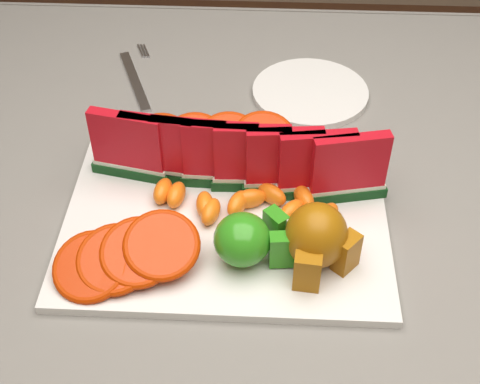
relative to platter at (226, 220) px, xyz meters
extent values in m
cube|color=brown|center=(0.05, 0.04, -0.03)|extent=(1.40, 0.90, 0.03)
cube|color=gray|center=(0.05, 0.04, -0.01)|extent=(1.52, 1.02, 0.01)
cube|color=gray|center=(0.05, 0.55, -0.10)|extent=(1.52, 0.01, 0.20)
cube|color=silver|center=(0.00, 0.00, 0.00)|extent=(0.40, 0.30, 0.01)
ellipsoid|color=#2A8314|center=(0.02, -0.07, 0.04)|extent=(0.08, 0.08, 0.06)
cube|color=#2A8314|center=(0.07, -0.07, 0.03)|extent=(0.03, 0.02, 0.04)
cube|color=beige|center=(0.07, -0.07, 0.03)|extent=(0.03, 0.01, 0.04)
cube|color=#2A8314|center=(0.06, -0.04, 0.03)|extent=(0.03, 0.03, 0.04)
cube|color=beige|center=(0.07, -0.04, 0.03)|extent=(0.02, 0.02, 0.04)
ellipsoid|color=olive|center=(0.11, -0.06, 0.05)|extent=(0.09, 0.09, 0.08)
cube|color=olive|center=(0.10, -0.10, 0.03)|extent=(0.03, 0.02, 0.05)
cube|color=olive|center=(0.14, -0.07, 0.03)|extent=(0.03, 0.04, 0.05)
cylinder|color=silver|center=(0.11, 0.28, 0.00)|extent=(0.21, 0.21, 0.01)
cube|color=silver|center=(-0.17, 0.30, 0.00)|extent=(0.08, 0.16, 0.00)
cube|color=silver|center=(-0.17, 0.39, 0.00)|extent=(0.02, 0.04, 0.00)
cube|color=silver|center=(-0.17, 0.39, 0.00)|extent=(0.02, 0.04, 0.00)
cube|color=silver|center=(-0.16, 0.39, 0.00)|extent=(0.02, 0.04, 0.00)
cube|color=#103D1A|center=(-0.13, 0.07, 0.01)|extent=(0.11, 0.04, 0.01)
cube|color=silver|center=(-0.13, 0.07, 0.02)|extent=(0.10, 0.04, 0.01)
cube|color=red|center=(-0.13, 0.07, 0.07)|extent=(0.10, 0.04, 0.08)
cube|color=#103D1A|center=(-0.09, 0.07, 0.01)|extent=(0.11, 0.04, 0.01)
cube|color=silver|center=(-0.09, 0.07, 0.02)|extent=(0.10, 0.03, 0.01)
cube|color=red|center=(-0.09, 0.07, 0.07)|extent=(0.10, 0.03, 0.08)
cube|color=#103D1A|center=(-0.05, 0.06, 0.01)|extent=(0.11, 0.03, 0.01)
cube|color=silver|center=(-0.05, 0.06, 0.02)|extent=(0.10, 0.03, 0.01)
cube|color=red|center=(-0.05, 0.06, 0.07)|extent=(0.10, 0.02, 0.08)
cube|color=#103D1A|center=(-0.01, 0.06, 0.01)|extent=(0.11, 0.02, 0.01)
cube|color=silver|center=(-0.01, 0.06, 0.02)|extent=(0.10, 0.02, 0.01)
cube|color=red|center=(-0.01, 0.06, 0.07)|extent=(0.10, 0.02, 0.08)
cube|color=#103D1A|center=(0.03, 0.06, 0.01)|extent=(0.11, 0.02, 0.01)
cube|color=silver|center=(0.03, 0.06, 0.02)|extent=(0.10, 0.02, 0.01)
cube|color=red|center=(0.03, 0.06, 0.07)|extent=(0.10, 0.02, 0.08)
cube|color=#103D1A|center=(0.07, 0.05, 0.01)|extent=(0.11, 0.03, 0.01)
cube|color=silver|center=(0.07, 0.05, 0.02)|extent=(0.10, 0.03, 0.01)
cube|color=red|center=(0.07, 0.05, 0.07)|extent=(0.10, 0.02, 0.08)
cube|color=#103D1A|center=(0.11, 0.05, 0.01)|extent=(0.11, 0.04, 0.01)
cube|color=silver|center=(0.11, 0.05, 0.02)|extent=(0.10, 0.03, 0.01)
cube|color=red|center=(0.11, 0.05, 0.07)|extent=(0.10, 0.03, 0.08)
cube|color=#103D1A|center=(0.15, 0.04, 0.01)|extent=(0.11, 0.04, 0.01)
cube|color=silver|center=(0.15, 0.04, 0.02)|extent=(0.10, 0.04, 0.01)
cube|color=red|center=(0.15, 0.04, 0.07)|extent=(0.10, 0.04, 0.08)
cylinder|color=#E56100|center=(-0.15, -0.10, 0.02)|extent=(0.09, 0.09, 0.04)
torus|color=#B65201|center=(-0.15, -0.10, 0.02)|extent=(0.11, 0.10, 0.04)
cylinder|color=#E56100|center=(-0.12, -0.09, 0.03)|extent=(0.09, 0.08, 0.04)
torus|color=#B65201|center=(-0.12, -0.09, 0.03)|extent=(0.10, 0.09, 0.04)
cylinder|color=#E56100|center=(-0.09, -0.09, 0.03)|extent=(0.08, 0.08, 0.04)
torus|color=#B65201|center=(-0.09, -0.09, 0.03)|extent=(0.09, 0.09, 0.04)
cylinder|color=#E56100|center=(-0.07, -0.08, 0.04)|extent=(0.09, 0.09, 0.04)
torus|color=#B65201|center=(-0.07, -0.08, 0.04)|extent=(0.10, 0.10, 0.04)
cylinder|color=#E56100|center=(-0.10, 0.13, 0.02)|extent=(0.08, 0.08, 0.03)
torus|color=#B65201|center=(-0.10, 0.13, 0.02)|extent=(0.09, 0.09, 0.03)
cylinder|color=#E56100|center=(-0.05, 0.13, 0.02)|extent=(0.08, 0.08, 0.03)
torus|color=#B65201|center=(-0.05, 0.13, 0.02)|extent=(0.09, 0.09, 0.03)
cylinder|color=#E56100|center=(0.00, 0.13, 0.03)|extent=(0.09, 0.09, 0.03)
torus|color=#B65201|center=(0.00, 0.13, 0.03)|extent=(0.10, 0.10, 0.03)
cylinder|color=#E56100|center=(0.04, 0.13, 0.03)|extent=(0.09, 0.09, 0.03)
torus|color=#B65201|center=(0.04, 0.13, 0.03)|extent=(0.11, 0.11, 0.03)
ellipsoid|color=orange|center=(-0.08, 0.03, 0.02)|extent=(0.03, 0.04, 0.03)
ellipsoid|color=orange|center=(-0.06, 0.02, 0.02)|extent=(0.03, 0.04, 0.03)
ellipsoid|color=orange|center=(-0.03, 0.01, 0.02)|extent=(0.03, 0.04, 0.03)
ellipsoid|color=orange|center=(-0.02, 0.00, 0.02)|extent=(0.03, 0.05, 0.03)
ellipsoid|color=orange|center=(0.01, 0.01, 0.02)|extent=(0.04, 0.05, 0.03)
ellipsoid|color=orange|center=(0.03, 0.02, 0.02)|extent=(0.05, 0.03, 0.03)
ellipsoid|color=orange|center=(0.06, 0.03, 0.02)|extent=(0.05, 0.04, 0.03)
ellipsoid|color=orange|center=(0.08, 0.00, 0.02)|extent=(0.04, 0.05, 0.03)
ellipsoid|color=orange|center=(0.10, 0.03, 0.02)|extent=(0.04, 0.05, 0.03)
ellipsoid|color=orange|center=(0.12, 0.00, 0.02)|extent=(0.04, 0.05, 0.03)
camera|label=1|loc=(0.05, -0.58, 0.60)|focal=50.00mm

